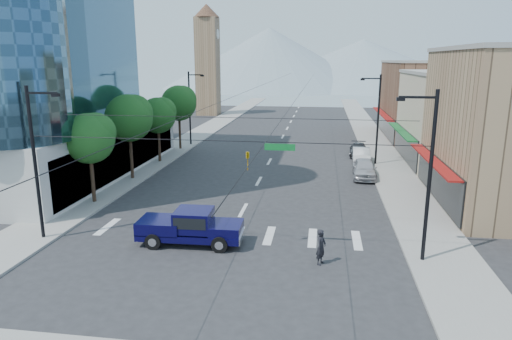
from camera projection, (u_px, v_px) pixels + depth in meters
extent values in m
plane|color=#28282B|center=(225.00, 243.00, 26.51)|extent=(160.00, 160.00, 0.00)
cube|color=gray|center=(202.00, 132.00, 66.65)|extent=(4.00, 120.00, 0.15)
cube|color=gray|center=(370.00, 136.00, 63.28)|extent=(4.00, 120.00, 0.15)
cube|color=tan|center=(470.00, 120.00, 45.72)|extent=(12.00, 14.00, 9.00)
cube|color=brown|center=(433.00, 101.00, 60.99)|extent=(12.00, 18.00, 10.00)
cube|color=#8C6B4C|center=(208.00, 67.00, 86.33)|extent=(4.00, 4.00, 18.00)
cone|color=brown|center=(206.00, 10.00, 83.93)|extent=(4.80, 4.80, 2.40)
cone|color=gray|center=(269.00, 58.00, 170.27)|extent=(80.00, 80.00, 22.00)
cone|color=gray|center=(363.00, 63.00, 175.45)|extent=(90.00, 90.00, 18.00)
cylinder|color=black|center=(92.00, 174.00, 33.32)|extent=(0.28, 0.28, 4.55)
sphere|color=#194C19|center=(89.00, 138.00, 32.71)|extent=(3.64, 3.64, 3.64)
sphere|color=#194C19|center=(96.00, 132.00, 32.84)|extent=(2.86, 2.86, 2.86)
cylinder|color=black|center=(131.00, 151.00, 39.98)|extent=(0.28, 0.28, 5.11)
sphere|color=#194C19|center=(129.00, 118.00, 39.30)|extent=(4.09, 4.09, 4.09)
sphere|color=#194C19|center=(134.00, 113.00, 39.43)|extent=(3.21, 3.21, 3.21)
cylinder|color=black|center=(159.00, 141.00, 46.78)|extent=(0.28, 0.28, 4.55)
sphere|color=#194C19|center=(158.00, 115.00, 46.17)|extent=(3.64, 3.64, 3.64)
sphere|color=#194C19|center=(162.00, 111.00, 46.31)|extent=(2.86, 2.86, 2.86)
cylinder|color=black|center=(180.00, 128.00, 53.45)|extent=(0.28, 0.28, 5.11)
sphere|color=#194C19|center=(179.00, 103.00, 52.76)|extent=(4.09, 4.09, 4.09)
sphere|color=#194C19|center=(183.00, 100.00, 52.90)|extent=(3.21, 3.21, 3.21)
cylinder|color=black|center=(35.00, 165.00, 26.01)|extent=(0.20, 0.20, 9.00)
cylinder|color=black|center=(430.00, 179.00, 22.97)|extent=(0.20, 0.20, 9.00)
cylinder|color=black|center=(220.00, 141.00, 24.09)|extent=(21.60, 0.04, 0.04)
imported|color=gold|center=(248.00, 161.00, 24.13)|extent=(0.16, 0.20, 1.00)
cube|color=#0C6626|center=(280.00, 147.00, 23.70)|extent=(1.60, 0.06, 0.35)
cylinder|color=black|center=(190.00, 109.00, 55.82)|extent=(0.20, 0.20, 9.00)
cube|color=black|center=(196.00, 75.00, 54.73)|extent=(1.80, 0.12, 0.12)
cube|color=black|center=(202.00, 76.00, 54.64)|extent=(0.40, 0.25, 0.18)
cylinder|color=black|center=(378.00, 121.00, 45.09)|extent=(0.20, 0.20, 9.00)
cube|color=black|center=(371.00, 78.00, 44.25)|extent=(1.80, 0.12, 0.12)
cube|color=black|center=(363.00, 79.00, 44.39)|extent=(0.40, 0.25, 0.18)
cube|color=#0A083B|center=(191.00, 234.00, 26.29)|extent=(6.01, 2.33, 0.38)
cube|color=#0A083B|center=(227.00, 228.00, 25.95)|extent=(1.79, 2.10, 0.59)
cube|color=#0A083B|center=(194.00, 220.00, 26.06)|extent=(2.11, 2.06, 1.19)
cube|color=black|center=(194.00, 218.00, 26.04)|extent=(1.89, 2.08, 0.65)
cube|color=#0A083B|center=(161.00, 225.00, 26.38)|extent=(2.55, 2.23, 0.70)
cube|color=silver|center=(242.00, 236.00, 25.95)|extent=(0.19, 2.06, 0.38)
cube|color=silver|center=(141.00, 232.00, 26.63)|extent=(0.19, 2.06, 0.32)
cylinder|color=black|center=(219.00, 245.00, 25.12)|extent=(0.92, 0.35, 0.91)
cylinder|color=black|center=(226.00, 231.00, 27.10)|extent=(0.92, 0.35, 0.91)
cylinder|color=black|center=(153.00, 242.00, 25.55)|extent=(0.92, 0.35, 0.91)
cylinder|color=black|center=(164.00, 228.00, 27.53)|extent=(0.92, 0.35, 0.91)
imported|color=black|center=(321.00, 247.00, 23.59)|extent=(0.69, 0.81, 1.89)
imported|color=#BBBABF|center=(364.00, 168.00, 40.96)|extent=(2.21, 5.12, 1.72)
imported|color=silver|center=(361.00, 156.00, 46.55)|extent=(1.88, 4.91, 1.60)
imported|color=#333335|center=(358.00, 150.00, 50.42)|extent=(2.21, 4.77, 1.35)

